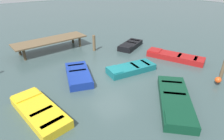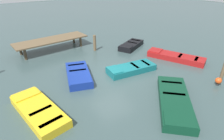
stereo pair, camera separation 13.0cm
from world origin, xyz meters
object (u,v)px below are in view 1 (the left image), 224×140
rowboat_yellow (39,111)px  mooring_piling_near_right (94,43)px  rowboat_black (130,45)px  marker_buoy (218,80)px  rowboat_blue (78,75)px  dock_segment (50,41)px  rowboat_teal (131,68)px  rowboat_dark_green (175,100)px  mooring_piling_far_right (223,67)px  rowboat_red (174,57)px

rowboat_yellow → mooring_piling_near_right: bearing=-56.9°
rowboat_black → marker_buoy: 7.67m
rowboat_blue → marker_buoy: marker_buoy is taller
dock_segment → rowboat_blue: size_ratio=1.78×
mooring_piling_near_right → dock_segment: bearing=144.6°
rowboat_teal → rowboat_dark_green: 3.97m
rowboat_teal → rowboat_dark_green: (-0.49, -3.94, -0.00)m
rowboat_blue → mooring_piling_far_right: size_ratio=2.10×
rowboat_teal → rowboat_blue: 3.43m
dock_segment → rowboat_teal: size_ratio=1.80×
rowboat_dark_green → mooring_piling_near_right: (0.44, 8.63, 0.44)m
rowboat_dark_green → marker_buoy: marker_buoy is taller
dock_segment → mooring_piling_near_right: 3.59m
rowboat_yellow → marker_buoy: size_ratio=7.70×
rowboat_dark_green → rowboat_black: 8.18m
rowboat_teal → rowboat_black: (2.90, 3.51, 0.00)m
rowboat_blue → mooring_piling_near_right: size_ratio=2.55×
rowboat_yellow → mooring_piling_near_right: 8.34m
rowboat_teal → mooring_piling_near_right: size_ratio=2.53×
rowboat_red → mooring_piling_far_right: size_ratio=2.62×
rowboat_blue → rowboat_black: bearing=129.0°
rowboat_black → marker_buoy: marker_buoy is taller
rowboat_teal → rowboat_black: same height
dock_segment → rowboat_yellow: 8.36m
mooring_piling_far_right → dock_segment: bearing=122.5°
rowboat_teal → marker_buoy: size_ratio=6.95×
rowboat_teal → mooring_piling_near_right: 4.71m
rowboat_red → dock_segment: bearing=20.4°
rowboat_yellow → rowboat_teal: bearing=-90.8°
rowboat_teal → rowboat_yellow: (-6.21, -0.91, -0.00)m
rowboat_teal → rowboat_black: size_ratio=1.11×
rowboat_blue → rowboat_teal: bearing=87.8°
rowboat_black → rowboat_blue: bearing=-4.4°
rowboat_black → dock_segment: bearing=-54.1°
rowboat_teal → rowboat_yellow: size_ratio=0.90×
mooring_piling_near_right → marker_buoy: 9.39m
dock_segment → marker_buoy: dock_segment is taller
rowboat_dark_green → marker_buoy: size_ratio=8.27×
mooring_piling_near_right → rowboat_black: bearing=-21.7°
rowboat_blue → mooring_piling_near_right: mooring_piling_near_right is taller
rowboat_yellow → rowboat_dark_green: bearing=-127.0°
rowboat_black → marker_buoy: (0.16, -7.67, 0.07)m
rowboat_dark_green → marker_buoy: bearing=130.5°
rowboat_red → rowboat_black: same height
rowboat_red → rowboat_dark_green: same height
rowboat_teal → mooring_piling_far_right: mooring_piling_far_right is taller
rowboat_black → mooring_piling_near_right: bearing=-46.8°
mooring_piling_near_right → marker_buoy: bearing=-70.6°
dock_segment → mooring_piling_near_right: (2.92, -2.08, -0.19)m
rowboat_dark_green → mooring_piling_far_right: bearing=134.1°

